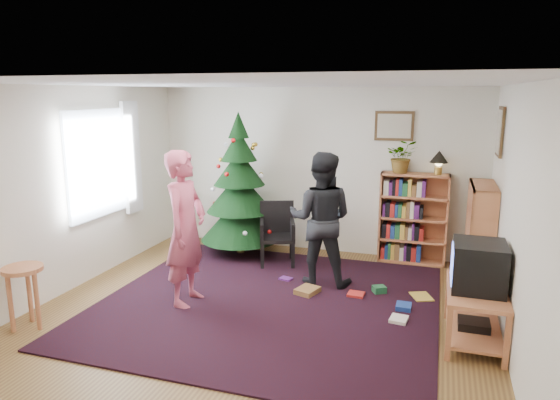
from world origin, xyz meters
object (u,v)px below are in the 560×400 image
(bookshelf_right, at_px, (480,234))
(stool, at_px, (24,281))
(picture_back, at_px, (394,126))
(armchair, at_px, (279,231))
(bookshelf_back, at_px, (413,217))
(tv_stand, at_px, (475,310))
(crt_tv, at_px, (479,266))
(picture_right, at_px, (500,132))
(potted_plant, at_px, (402,156))
(table_lamp, at_px, (439,158))
(person_standing, at_px, (186,229))
(christmas_tree, at_px, (240,196))
(person_by_chair, at_px, (321,219))

(bookshelf_right, relative_size, stool, 1.95)
(picture_back, bearing_deg, armchair, -152.82)
(bookshelf_back, height_order, tv_stand, bookshelf_back)
(crt_tv, relative_size, stool, 0.79)
(tv_stand, height_order, stool, stool)
(picture_right, xyz_separation_m, stool, (-4.68, -2.80, -1.43))
(picture_back, distance_m, armchair, 2.22)
(picture_right, xyz_separation_m, bookshelf_back, (-0.99, 0.59, -1.29))
(potted_plant, xyz_separation_m, table_lamp, (0.50, 0.00, -0.01))
(potted_plant, relative_size, table_lamp, 1.40)
(crt_tv, height_order, person_standing, person_standing)
(table_lamp, bearing_deg, armchair, -163.56)
(person_standing, bearing_deg, bookshelf_back, -46.40)
(tv_stand, relative_size, armchair, 1.11)
(bookshelf_right, height_order, table_lamp, table_lamp)
(person_standing, distance_m, potted_plant, 3.25)
(stool, bearing_deg, bookshelf_right, 31.29)
(bookshelf_right, xyz_separation_m, stool, (-4.54, -2.76, -0.15))
(bookshelf_back, relative_size, tv_stand, 1.32)
(picture_right, distance_m, table_lamp, 1.00)
(picture_back, bearing_deg, bookshelf_right, -32.90)
(crt_tv, height_order, table_lamp, table_lamp)
(christmas_tree, xyz_separation_m, bookshelf_back, (2.51, 0.41, -0.23))
(bookshelf_right, bearing_deg, picture_right, -71.67)
(christmas_tree, bearing_deg, picture_back, 14.05)
(picture_back, height_order, armchair, picture_back)
(picture_right, xyz_separation_m, crt_tv, (-0.26, -1.69, -1.17))
(person_standing, bearing_deg, person_by_chair, -51.27)
(person_standing, bearing_deg, armchair, -19.20)
(stool, height_order, person_by_chair, person_by_chair)
(bookshelf_right, height_order, potted_plant, potted_plant)
(person_by_chair, bearing_deg, christmas_tree, -32.80)
(crt_tv, distance_m, person_by_chair, 2.08)
(crt_tv, height_order, armchair, crt_tv)
(table_lamp, bearing_deg, bookshelf_right, -48.99)
(person_standing, relative_size, person_by_chair, 1.05)
(crt_tv, distance_m, stool, 4.56)
(christmas_tree, bearing_deg, armchair, -17.27)
(bookshelf_back, xyz_separation_m, tv_stand, (0.73, -2.28, -0.33))
(crt_tv, height_order, person_by_chair, person_by_chair)
(christmas_tree, height_order, bookshelf_right, christmas_tree)
(picture_right, distance_m, stool, 5.64)
(picture_right, relative_size, table_lamp, 1.80)
(picture_back, distance_m, bookshelf_right, 1.91)
(tv_stand, xyz_separation_m, crt_tv, (-0.00, 0.00, 0.45))
(picture_back, distance_m, crt_tv, 2.89)
(bookshelf_right, bearing_deg, person_by_chair, 107.32)
(person_standing, distance_m, person_by_chair, 1.70)
(stool, xyz_separation_m, person_by_chair, (2.62, 2.16, 0.34))
(picture_right, distance_m, christmas_tree, 3.66)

